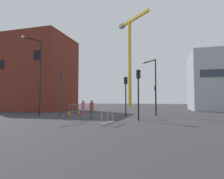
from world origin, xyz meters
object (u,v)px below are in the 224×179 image
Objects in this scene: pedestrian_waiting at (92,108)px; traffic_cone_orange at (69,113)px; traffic_light_corner at (126,90)px; traffic_light_crosswalk at (138,86)px; traffic_light_far at (155,94)px; streetlamp_tall at (38,71)px; traffic_cone_on_verge at (79,112)px; pedestrian_walking at (83,107)px; construction_crane at (130,51)px; streetlamp_short at (154,81)px; traffic_light_verge at (61,88)px.

traffic_cone_orange is (-3.47, 2.31, -0.72)m from pedestrian_waiting.
traffic_light_crosswalk is at bearing -62.55° from traffic_light_corner.
traffic_light_crosswalk is 1.03× the size of traffic_light_far.
traffic_cone_on_verge is (2.88, 4.05, -4.58)m from streetlamp_tall.
traffic_light_corner reaches higher than pedestrian_walking.
traffic_cone_on_verge is (-3.79, 5.30, -0.72)m from pedestrian_waiting.
traffic_cone_orange is (-0.25, -35.27, -15.74)m from construction_crane.
pedestrian_waiting is at bearing -108.30° from traffic_light_far.
streetlamp_short is 9.58m from traffic_light_verge.
traffic_light_verge is at bearing -14.28° from streetlamp_tall.
traffic_light_verge is 2.61× the size of pedestrian_walking.
traffic_light_corner reaches higher than pedestrian_waiting.
pedestrian_waiting is at bearing 170.70° from traffic_light_crosswalk.
construction_crane is at bearing 109.61° from traffic_light_far.
traffic_light_corner is 7.51× the size of traffic_cone_on_verge.
traffic_cone_on_verge is (-1.70, 2.48, -0.71)m from pedestrian_walking.
pedestrian_waiting is (-5.23, -4.49, -2.72)m from streetlamp_short.
traffic_light_verge is at bearing -85.46° from traffic_cone_on_verge.
traffic_light_crosswalk is at bearing -28.75° from pedestrian_walking.
traffic_light_verge is 8.10× the size of traffic_cone_on_verge.
traffic_light_far reaches higher than pedestrian_waiting.
traffic_light_corner is at bearing 8.13° from streetlamp_tall.
traffic_light_far is 13.11m from traffic_cone_on_verge.
traffic_light_verge is at bearing -118.65° from pedestrian_walking.
streetlamp_tall is 15.76× the size of traffic_cone_orange.
traffic_cone_orange is (3.20, 1.07, -4.58)m from streetlamp_tall.
construction_crane reaches higher than traffic_light_far.
pedestrian_walking is at bearing 61.35° from traffic_light_verge.
traffic_cone_on_verge is at bearing 54.60° from streetlamp_tall.
traffic_light_verge is 7.81m from traffic_light_crosswalk.
traffic_cone_orange is (-6.09, -0.26, -2.42)m from traffic_light_corner.
pedestrian_walking is at bearing 18.90° from streetlamp_tall.
traffic_light_far is at bearing 56.19° from traffic_cone_orange.
traffic_cone_orange is at bearing 146.33° from pedestrian_waiting.
construction_crane reaches higher than streetlamp_tall.
traffic_light_corner is (-1.71, 3.28, -0.08)m from traffic_light_crosswalk.
streetlamp_short is 3.39m from traffic_light_corner.
traffic_light_crosswalk reaches higher than traffic_cone_orange.
streetlamp_tall is at bearing -171.87° from traffic_light_corner.
traffic_light_corner is at bearing 44.50° from pedestrian_waiting.
pedestrian_waiting is (-4.90, -14.81, -1.71)m from traffic_light_far.
pedestrian_walking is 3.16× the size of traffic_cone_orange.
traffic_light_crosswalk is 7.90× the size of traffic_cone_orange.
pedestrian_walking is at bearing -55.65° from traffic_cone_on_verge.
streetlamp_short is at bearing -75.68° from construction_crane.
traffic_light_corner is (9.29, 1.33, -2.16)m from streetlamp_tall.
streetlamp_tall is 15.48× the size of traffic_cone_on_verge.
construction_crane is at bearing 88.98° from traffic_cone_on_verge.
construction_crane is 38.63m from traffic_cone_orange.
traffic_light_corner is at bearing 19.71° from traffic_light_verge.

